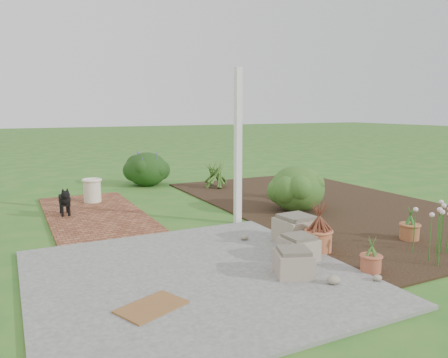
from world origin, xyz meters
name	(u,v)px	position (x,y,z in m)	size (l,w,h in m)	color
ground	(224,227)	(0.00, 0.00, 0.00)	(80.00, 80.00, 0.00)	#27621F
concrete_patio	(194,276)	(-1.25, -1.75, 0.02)	(3.50, 3.50, 0.04)	#5A5A58
brick_path	(95,214)	(-1.70, 1.75, 0.02)	(1.60, 3.50, 0.04)	brown
garden_bed	(327,204)	(2.50, 0.50, 0.01)	(4.00, 7.00, 0.03)	black
veranda_post	(238,147)	(0.30, 0.10, 1.25)	(0.10, 0.10, 2.50)	white
stone_trough_near	(299,249)	(0.10, -1.85, 0.17)	(0.39, 0.39, 0.26)	gray
stone_trough_mid	(293,264)	(-0.27, -2.26, 0.17)	(0.39, 0.39, 0.26)	gray
stone_trough_far	(296,230)	(0.48, -1.26, 0.20)	(0.48, 0.48, 0.32)	gray
coir_doormat	(152,307)	(-1.92, -2.33, 0.05)	(0.61, 0.39, 0.02)	brown
black_dog	(65,200)	(-2.19, 1.77, 0.31)	(0.16, 0.53, 0.46)	black
cream_ceramic_urn	(92,191)	(-1.56, 2.69, 0.26)	(0.33, 0.33, 0.44)	beige
evergreen_shrub	(297,187)	(1.65, 0.32, 0.45)	(0.99, 0.99, 0.84)	#0C360E
agapanthus_clump_back	(298,180)	(2.28, 1.17, 0.42)	(0.87, 0.87, 0.78)	#09350B
agapanthus_clump_front	(215,172)	(1.34, 3.14, 0.39)	(0.81, 0.81, 0.72)	#16360D
pink_flower_patch	(445,231)	(1.75, -2.60, 0.37)	(1.06, 1.06, 0.68)	#113D0F
terracotta_pot_bronze	(318,241)	(0.52, -1.70, 0.17)	(0.34, 0.34, 0.28)	#AE603B
terracotta_pot_small_left	(409,232)	(2.01, -1.87, 0.14)	(0.27, 0.27, 0.22)	#9D5D35
terracotta_pot_small_right	(371,263)	(0.59, -2.55, 0.13)	(0.23, 0.23, 0.19)	#A45237
purple_flowering_bush	(147,168)	(0.02, 4.24, 0.42)	(0.98, 0.98, 0.84)	black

